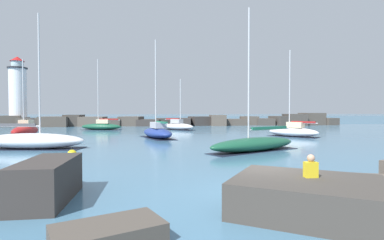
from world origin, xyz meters
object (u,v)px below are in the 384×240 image
(sailboat_moored_4, at_px, (178,126))
(mooring_buoy_far_side, at_px, (287,128))
(sailboat_moored_2, at_px, (101,126))
(sailboat_moored_6, at_px, (254,144))
(sailboat_moored_5, at_px, (32,141))
(person_on_rocks, at_px, (311,180))
(lighthouse, at_px, (18,96))
(sailboat_moored_1, at_px, (293,131))
(sailboat_moored_0, at_px, (157,132))
(mooring_buoy_orange_near, at_px, (72,154))
(sailboat_moored_3, at_px, (25,130))

(sailboat_moored_4, xyz_separation_m, mooring_buoy_far_side, (16.54, -2.69, -0.27))
(sailboat_moored_2, xyz_separation_m, sailboat_moored_6, (15.35, -27.00, -0.10))
(sailboat_moored_5, distance_m, person_on_rocks, 21.41)
(lighthouse, relative_size, sailboat_moored_1, 1.35)
(person_on_rocks, bearing_deg, sailboat_moored_1, 65.03)
(lighthouse, relative_size, mooring_buoy_far_side, 14.72)
(sailboat_moored_0, bearing_deg, mooring_buoy_orange_near, -111.26)
(sailboat_moored_1, height_order, sailboat_moored_2, sailboat_moored_2)
(mooring_buoy_orange_near, relative_size, person_on_rocks, 0.46)
(sailboat_moored_4, height_order, mooring_buoy_orange_near, sailboat_moored_4)
(sailboat_moored_4, bearing_deg, mooring_buoy_orange_near, -107.47)
(lighthouse, distance_m, sailboat_moored_0, 38.93)
(sailboat_moored_1, relative_size, sailboat_moored_6, 0.97)
(sailboat_moored_2, xyz_separation_m, mooring_buoy_far_side, (28.38, -4.22, -0.29))
(person_on_rocks, bearing_deg, sailboat_moored_0, 99.50)
(mooring_buoy_far_side, relative_size, person_on_rocks, 0.55)
(lighthouse, height_order, sailboat_moored_3, lighthouse)
(sailboat_moored_2, xyz_separation_m, sailboat_moored_4, (11.85, -1.53, -0.02))
(sailboat_moored_4, relative_size, sailboat_moored_6, 0.77)
(sailboat_moored_3, relative_size, sailboat_moored_5, 0.84)
(lighthouse, height_order, sailboat_moored_5, lighthouse)
(sailboat_moored_4, distance_m, person_on_rocks, 38.35)
(sailboat_moored_4, bearing_deg, sailboat_moored_0, -103.60)
(lighthouse, xyz_separation_m, sailboat_moored_3, (11.22, -24.75, -5.01))
(sailboat_moored_0, xyz_separation_m, mooring_buoy_far_side, (19.90, 11.22, -0.31))
(lighthouse, bearing_deg, sailboat_moored_3, -65.61)
(sailboat_moored_0, distance_m, mooring_buoy_orange_near, 14.61)
(sailboat_moored_1, distance_m, sailboat_moored_6, 14.20)
(lighthouse, xyz_separation_m, person_on_rocks, (30.20, -52.85, -4.82))
(lighthouse, relative_size, sailboat_moored_5, 1.28)
(sailboat_moored_5, bearing_deg, sailboat_moored_1, 17.39)
(sailboat_moored_0, xyz_separation_m, mooring_buoy_orange_near, (-5.30, -13.61, -0.38))
(sailboat_moored_3, bearing_deg, sailboat_moored_2, 61.43)
(lighthouse, xyz_separation_m, sailboat_moored_5, (16.42, -36.46, -5.12))
(sailboat_moored_2, distance_m, sailboat_moored_4, 11.94)
(sailboat_moored_1, height_order, mooring_buoy_orange_near, sailboat_moored_1)
(sailboat_moored_1, height_order, mooring_buoy_far_side, sailboat_moored_1)
(sailboat_moored_0, xyz_separation_m, sailboat_moored_2, (-8.48, 15.45, -0.02))
(sailboat_moored_2, bearing_deg, sailboat_moored_4, -7.35)
(sailboat_moored_2, height_order, person_on_rocks, sailboat_moored_2)
(sailboat_moored_6, bearing_deg, sailboat_moored_5, 168.02)
(lighthouse, height_order, mooring_buoy_far_side, lighthouse)
(mooring_buoy_orange_near, bearing_deg, mooring_buoy_far_side, 44.58)
(lighthouse, relative_size, sailboat_moored_3, 1.52)
(mooring_buoy_orange_near, bearing_deg, sailboat_moored_5, 128.30)
(sailboat_moored_0, distance_m, mooring_buoy_far_side, 22.85)
(sailboat_moored_4, height_order, mooring_buoy_far_side, sailboat_moored_4)
(sailboat_moored_0, xyz_separation_m, sailboat_moored_4, (3.37, 13.92, -0.04))
(sailboat_moored_0, bearing_deg, lighthouse, 132.57)
(sailboat_moored_6, bearing_deg, sailboat_moored_3, 145.03)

